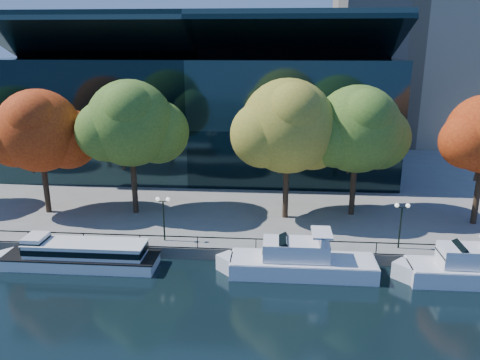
# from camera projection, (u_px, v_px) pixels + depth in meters

# --- Properties ---
(ground) EXTENTS (160.00, 160.00, 0.00)m
(ground) POSITION_uv_depth(u_px,v_px,m) (191.00, 276.00, 37.20)
(ground) COLOR black
(ground) RESTS_ON ground
(promenade) EXTENTS (90.00, 67.08, 1.00)m
(promenade) POSITION_uv_depth(u_px,v_px,m) (233.00, 161.00, 71.87)
(promenade) COLOR slate
(promenade) RESTS_ON ground
(railing) EXTENTS (88.20, 0.08, 0.99)m
(railing) POSITION_uv_depth(u_px,v_px,m) (197.00, 237.00, 39.77)
(railing) COLOR black
(railing) RESTS_ON promenade
(convention_building) EXTENTS (50.00, 24.57, 21.43)m
(convention_building) POSITION_uv_depth(u_px,v_px,m) (202.00, 112.00, 65.54)
(convention_building) COLOR black
(convention_building) RESTS_ON ground
(tour_boat) EXTENTS (13.84, 3.09, 2.63)m
(tour_boat) POSITION_uv_depth(u_px,v_px,m) (77.00, 254.00, 38.51)
(tour_boat) COLOR silver
(tour_boat) RESTS_ON ground
(cruiser_near) EXTENTS (12.78, 3.29, 3.70)m
(cruiser_near) POSITION_uv_depth(u_px,v_px,m) (296.00, 261.00, 37.23)
(cruiser_near) COLOR silver
(cruiser_near) RESTS_ON ground
(cruiser_far) EXTENTS (11.36, 3.15, 3.71)m
(cruiser_far) POSITION_uv_depth(u_px,v_px,m) (469.00, 268.00, 35.97)
(cruiser_far) COLOR silver
(cruiser_far) RESTS_ON ground
(tree_1) EXTENTS (10.26, 8.41, 12.61)m
(tree_1) POSITION_uv_depth(u_px,v_px,m) (41.00, 133.00, 46.15)
(tree_1) COLOR black
(tree_1) RESTS_ON promenade
(tree_2) EXTENTS (10.66, 8.74, 13.54)m
(tree_2) POSITION_uv_depth(u_px,v_px,m) (132.00, 125.00, 45.75)
(tree_2) COLOR black
(tree_2) RESTS_ON promenade
(tree_3) EXTENTS (11.31, 9.28, 13.75)m
(tree_3) POSITION_uv_depth(u_px,v_px,m) (289.00, 128.00, 44.49)
(tree_3) COLOR black
(tree_3) RESTS_ON promenade
(tree_4) EXTENTS (10.68, 8.76, 13.06)m
(tree_4) POSITION_uv_depth(u_px,v_px,m) (359.00, 131.00, 45.43)
(tree_4) COLOR black
(tree_4) RESTS_ON promenade
(lamp_1) EXTENTS (1.26, 0.36, 4.03)m
(lamp_1) POSITION_uv_depth(u_px,v_px,m) (163.00, 209.00, 40.64)
(lamp_1) COLOR black
(lamp_1) RESTS_ON promenade
(lamp_2) EXTENTS (1.26, 0.36, 4.03)m
(lamp_2) POSITION_uv_depth(u_px,v_px,m) (401.00, 215.00, 39.09)
(lamp_2) COLOR black
(lamp_2) RESTS_ON promenade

